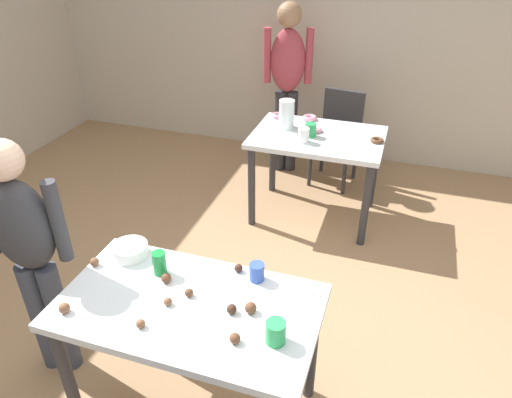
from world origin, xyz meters
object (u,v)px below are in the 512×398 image
object	(u,v)px
dining_table_near	(190,322)
pitcher_far	(287,114)
dining_table_far	(317,148)
person_girl_near	(29,247)
chair_far_table	(338,132)
soda_can	(159,263)
person_adult_far	(287,75)
mixing_bowl	(130,250)

from	to	relation	value
dining_table_near	pitcher_far	xyz separation A→B (m)	(-0.11, 2.12, 0.23)
dining_table_far	person_girl_near	size ratio (longest dim) A/B	0.73
dining_table_far	person_girl_near	distance (m)	2.28
dining_table_near	person_girl_near	xyz separation A→B (m)	(-0.87, 0.03, 0.20)
person_girl_near	chair_far_table	bearing A→B (deg)	68.10
person_girl_near	soda_can	world-z (taller)	person_girl_near
person_adult_far	pitcher_far	bearing A→B (deg)	-75.31
person_girl_near	pitcher_far	bearing A→B (deg)	70.08
dining_table_far	soda_can	xyz separation A→B (m)	(-0.39, -1.90, 0.18)
mixing_bowl	soda_can	size ratio (longest dim) A/B	1.51
person_girl_near	soda_can	xyz separation A→B (m)	(0.65, 0.12, -0.03)
mixing_bowl	pitcher_far	distance (m)	1.92
dining_table_near	person_adult_far	size ratio (longest dim) A/B	0.73
dining_table_near	dining_table_far	size ratio (longest dim) A/B	1.15
mixing_bowl	dining_table_far	bearing A→B (deg)	71.88
dining_table_near	mixing_bowl	world-z (taller)	mixing_bowl
dining_table_near	person_adult_far	bearing A→B (deg)	95.99
chair_far_table	mixing_bowl	size ratio (longest dim) A/B	4.72
pitcher_far	soda_can	bearing A→B (deg)	-93.02
dining_table_far	pitcher_far	world-z (taller)	pitcher_far
chair_far_table	person_adult_far	world-z (taller)	person_adult_far
person_girl_near	pitcher_far	xyz separation A→B (m)	(0.76, 2.09, 0.02)
mixing_bowl	pitcher_far	xyz separation A→B (m)	(0.32, 1.89, 0.08)
dining_table_near	soda_can	xyz separation A→B (m)	(-0.22, 0.15, 0.17)
dining_table_far	person_adult_far	bearing A→B (deg)	121.28
person_adult_far	chair_far_table	bearing A→B (deg)	-4.69
person_girl_near	pitcher_far	size ratio (longest dim) A/B	6.10
dining_table_far	soda_can	size ratio (longest dim) A/B	8.49
dining_table_near	chair_far_table	bearing A→B (deg)	85.27
chair_far_table	pitcher_far	xyz separation A→B (m)	(-0.34, -0.65, 0.37)
chair_far_table	pitcher_far	size ratio (longest dim) A/B	3.74
chair_far_table	person_girl_near	distance (m)	2.97
dining_table_near	soda_can	bearing A→B (deg)	145.02
person_girl_near	soda_can	bearing A→B (deg)	10.69
dining_table_far	pitcher_far	distance (m)	0.37
chair_far_table	soda_can	xyz separation A→B (m)	(-0.45, -2.62, 0.31)
dining_table_near	soda_can	world-z (taller)	soda_can
dining_table_near	mixing_bowl	bearing A→B (deg)	152.02
person_girl_near	mixing_bowl	distance (m)	0.49
soda_can	pitcher_far	bearing A→B (deg)	86.98
chair_far_table	mixing_bowl	distance (m)	2.64
dining_table_near	dining_table_far	distance (m)	2.06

